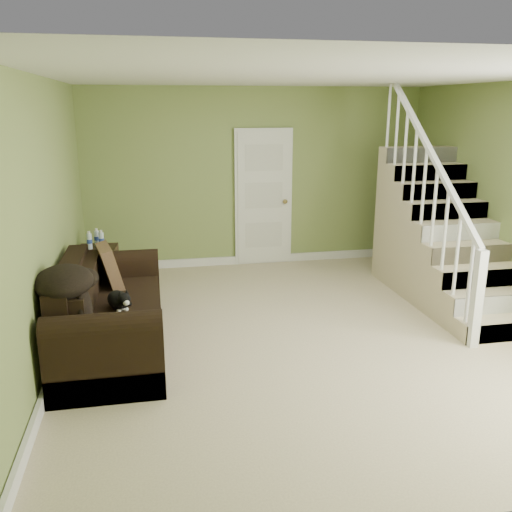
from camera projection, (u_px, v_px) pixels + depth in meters
name	position (u px, v px, depth m)	size (l,w,h in m)	color
floor	(306.00, 333.00, 5.74)	(5.00, 5.50, 0.01)	tan
ceiling	(313.00, 76.00, 5.04)	(5.00, 5.50, 0.01)	white
wall_back	(256.00, 178.00, 7.99)	(5.00, 0.04, 2.60)	#7E924F
wall_front	(460.00, 313.00, 2.79)	(5.00, 0.04, 2.60)	#7E924F
wall_left	(45.00, 223.00, 4.93)	(0.04, 5.50, 2.60)	#7E924F
baseboard_back	(257.00, 259.00, 8.30)	(5.00, 0.04, 0.12)	white
baseboard_left	(62.00, 347.00, 5.27)	(0.04, 5.50, 0.12)	white
door	(264.00, 198.00, 8.05)	(0.86, 0.12, 2.02)	white
staircase	(438.00, 244.00, 6.85)	(1.00, 2.51, 2.82)	tan
sofa	(108.00, 317.00, 5.30)	(0.95, 2.20, 0.87)	black
side_table	(98.00, 268.00, 7.01)	(0.52, 0.52, 0.80)	black
cat	(118.00, 301.00, 5.09)	(0.32, 0.48, 0.24)	black
banana	(118.00, 323.00, 4.73)	(0.05, 0.19, 0.05)	yellow
throw_pillow	(111.00, 268.00, 5.78)	(0.12, 0.49, 0.49)	#4B2E1E
throw_blanket	(64.00, 282.00, 4.56)	(0.48, 0.63, 0.26)	black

